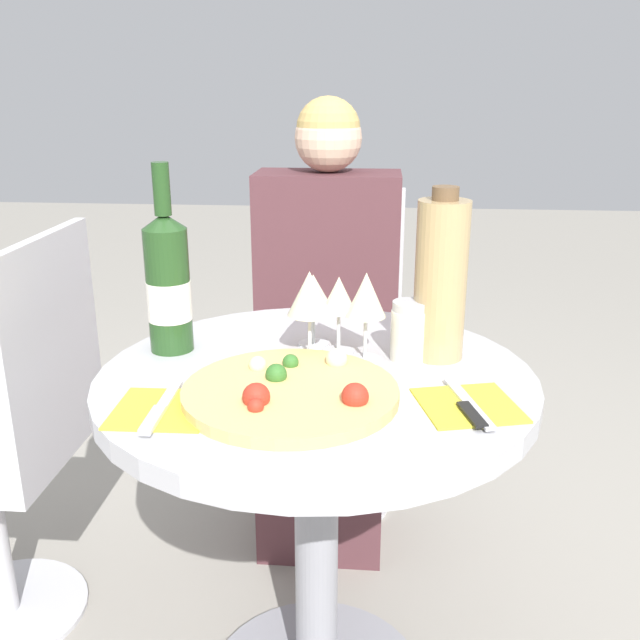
% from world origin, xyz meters
% --- Properties ---
extents(dining_table, '(0.78, 0.78, 0.70)m').
position_xyz_m(dining_table, '(0.00, 0.00, 0.53)').
color(dining_table, gray).
rests_on(dining_table, ground_plane).
extents(chair_behind_diner, '(0.41, 0.41, 0.91)m').
position_xyz_m(chair_behind_diner, '(-0.03, 0.76, 0.44)').
color(chair_behind_diner, silver).
rests_on(chair_behind_diner, ground_plane).
extents(seated_diner, '(0.38, 0.41, 1.16)m').
position_xyz_m(seated_diner, '(-0.03, 0.61, 0.51)').
color(seated_diner, '#512D33').
rests_on(seated_diner, ground_plane).
extents(chair_empty_side, '(0.41, 0.41, 0.91)m').
position_xyz_m(chair_empty_side, '(-0.68, 0.15, 0.44)').
color(chair_empty_side, silver).
rests_on(chair_empty_side, ground_plane).
extents(pizza_large, '(0.35, 0.35, 0.05)m').
position_xyz_m(pizza_large, '(-0.03, -0.11, 0.72)').
color(pizza_large, '#DBB26B').
rests_on(pizza_large, dining_table).
extents(wine_bottle, '(0.08, 0.08, 0.36)m').
position_xyz_m(wine_bottle, '(-0.29, 0.10, 0.84)').
color(wine_bottle, '#23471E').
rests_on(wine_bottle, dining_table).
extents(tall_carafe, '(0.10, 0.10, 0.32)m').
position_xyz_m(tall_carafe, '(0.22, 0.10, 0.85)').
color(tall_carafe, tan).
rests_on(tall_carafe, dining_table).
extents(sugar_shaker, '(0.07, 0.07, 0.11)m').
position_xyz_m(sugar_shaker, '(0.16, 0.08, 0.76)').
color(sugar_shaker, silver).
rests_on(sugar_shaker, dining_table).
extents(wine_glass_front_right, '(0.07, 0.07, 0.17)m').
position_xyz_m(wine_glass_front_right, '(0.08, 0.07, 0.83)').
color(wine_glass_front_right, silver).
rests_on(wine_glass_front_right, dining_table).
extents(wine_glass_center, '(0.07, 0.07, 0.15)m').
position_xyz_m(wine_glass_center, '(0.03, 0.11, 0.81)').
color(wine_glass_center, silver).
rests_on(wine_glass_center, dining_table).
extents(wine_glass_front_left, '(0.08, 0.08, 0.17)m').
position_xyz_m(wine_glass_front_left, '(-0.02, 0.07, 0.83)').
color(wine_glass_front_left, silver).
rests_on(wine_glass_front_left, dining_table).
extents(wine_glass_back_left, '(0.07, 0.07, 0.14)m').
position_xyz_m(wine_glass_back_left, '(-0.02, 0.14, 0.81)').
color(wine_glass_back_left, silver).
rests_on(wine_glass_back_left, dining_table).
extents(place_setting_left, '(0.15, 0.19, 0.01)m').
position_xyz_m(place_setting_left, '(-0.23, -0.18, 0.71)').
color(place_setting_left, yellow).
rests_on(place_setting_left, dining_table).
extents(place_setting_right, '(0.18, 0.19, 0.01)m').
position_xyz_m(place_setting_right, '(0.25, -0.12, 0.71)').
color(place_setting_right, yellow).
rests_on(place_setting_right, dining_table).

